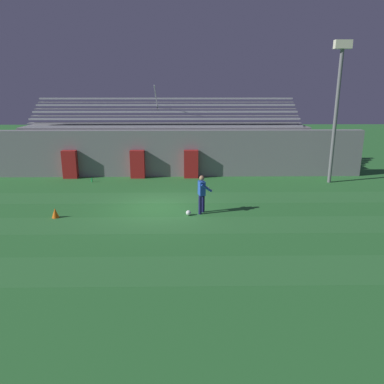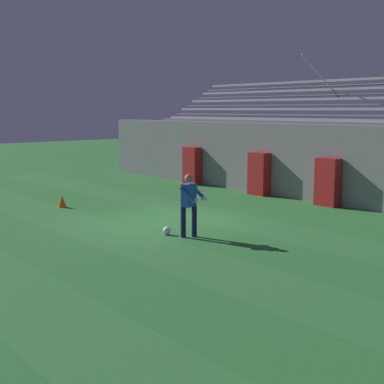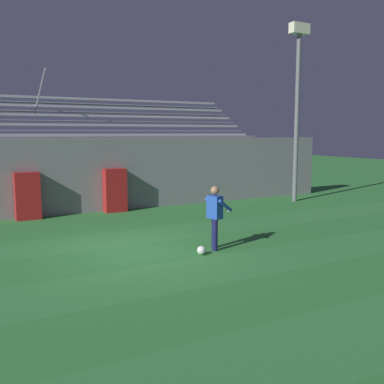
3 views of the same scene
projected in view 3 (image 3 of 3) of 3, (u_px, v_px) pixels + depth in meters
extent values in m
plane|color=#2D7533|center=(134.00, 253.00, 11.45)|extent=(80.00, 80.00, 0.00)
cube|color=#337A38|center=(295.00, 352.00, 6.25)|extent=(28.00, 1.91, 0.01)
cube|color=#337A38|center=(172.00, 276.00, 9.56)|extent=(28.00, 1.91, 0.01)
cube|color=#337A38|center=(113.00, 239.00, 12.87)|extent=(28.00, 1.91, 0.01)
cube|color=gray|center=(69.00, 176.00, 16.89)|extent=(24.00, 0.60, 2.80)
cube|color=#B21E1E|center=(27.00, 196.00, 15.72)|extent=(0.85, 0.44, 1.67)
cube|color=#B21E1E|center=(115.00, 190.00, 17.27)|extent=(0.85, 0.44, 1.67)
cube|color=gray|center=(55.00, 171.00, 18.92)|extent=(18.00, 3.90, 2.90)
cube|color=#A8AAB2|center=(63.00, 135.00, 17.34)|extent=(17.10, 0.36, 0.10)
cube|color=gray|center=(64.00, 141.00, 17.20)|extent=(17.10, 0.60, 0.04)
cube|color=#A8AAB2|center=(58.00, 125.00, 17.89)|extent=(17.10, 0.36, 0.10)
cube|color=gray|center=(60.00, 131.00, 17.75)|extent=(17.10, 0.60, 0.04)
cube|color=#A8AAB2|center=(54.00, 115.00, 18.45)|extent=(17.10, 0.36, 0.10)
cube|color=gray|center=(55.00, 121.00, 18.31)|extent=(17.10, 0.60, 0.04)
cube|color=#A8AAB2|center=(50.00, 106.00, 19.00)|extent=(17.10, 0.36, 0.10)
cube|color=gray|center=(51.00, 111.00, 18.86)|extent=(17.10, 0.60, 0.04)
cube|color=#A8AAB2|center=(46.00, 98.00, 19.56)|extent=(17.10, 0.36, 0.10)
cube|color=gray|center=(47.00, 103.00, 19.41)|extent=(17.10, 0.60, 0.04)
cylinder|color=#A8AAB2|center=(39.00, 93.00, 17.84)|extent=(0.06, 2.63, 1.65)
cylinder|color=slate|center=(297.00, 119.00, 19.62)|extent=(0.20, 0.20, 7.22)
cube|color=#F2EDCC|center=(299.00, 29.00, 19.12)|extent=(0.90, 0.36, 0.44)
cylinder|color=#19194C|center=(214.00, 233.00, 11.88)|extent=(0.17, 0.17, 0.82)
cylinder|color=#19194C|center=(215.00, 235.00, 11.58)|extent=(0.17, 0.17, 0.82)
cube|color=#234CB2|center=(215.00, 207.00, 11.64)|extent=(0.33, 0.43, 0.60)
sphere|color=#A37556|center=(215.00, 190.00, 11.58)|extent=(0.22, 0.22, 0.22)
cylinder|color=#234CB2|center=(212.00, 204.00, 11.90)|extent=(0.48, 0.21, 0.37)
cylinder|color=#234CB2|center=(225.00, 206.00, 11.55)|extent=(0.48, 0.21, 0.37)
cube|color=silver|center=(218.00, 208.00, 12.02)|extent=(0.13, 0.13, 0.08)
cube|color=silver|center=(229.00, 210.00, 11.74)|extent=(0.13, 0.13, 0.08)
sphere|color=white|center=(201.00, 250.00, 11.24)|extent=(0.22, 0.22, 0.22)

